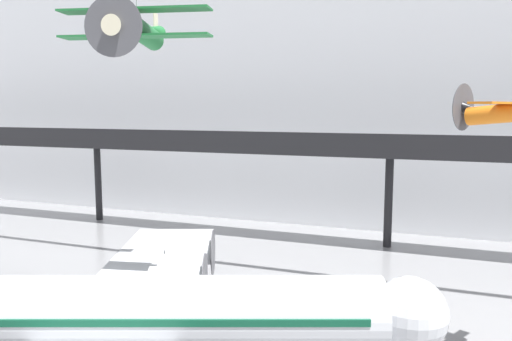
# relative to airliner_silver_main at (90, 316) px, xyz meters

# --- Properties ---
(hangar_back_wall) EXTENTS (140.00, 3.00, 26.09)m
(hangar_back_wall) POSITION_rel_airliner_silver_main_xyz_m (9.29, 34.15, 9.65)
(hangar_back_wall) COLOR silver
(hangar_back_wall) RESTS_ON ground
(mezzanine_walkway) EXTENTS (110.00, 3.20, 9.91)m
(mezzanine_walkway) POSITION_rel_airliner_silver_main_xyz_m (9.29, 26.39, 4.86)
(mezzanine_walkway) COLOR black
(mezzanine_walkway) RESTS_ON ground
(airliner_silver_main) EXTENTS (28.93, 33.83, 9.56)m
(airliner_silver_main) POSITION_rel_airliner_silver_main_xyz_m (0.00, 0.00, 0.00)
(airliner_silver_main) COLOR silver
(airliner_silver_main) RESTS_ON ground
(suspended_plane_green_biplane) EXTENTS (7.66, 6.34, 7.44)m
(suspended_plane_green_biplane) POSITION_rel_airliner_silver_main_xyz_m (-0.96, 5.49, 12.52)
(suspended_plane_green_biplane) COLOR #1E6B33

